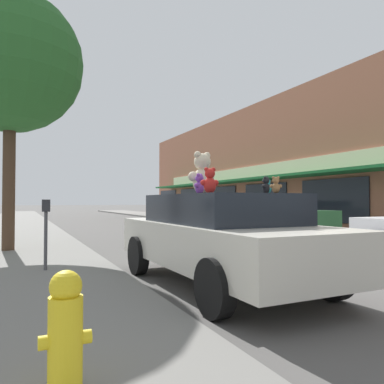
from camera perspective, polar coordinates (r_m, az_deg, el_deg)
ground_plane at (r=8.34m, az=18.51°, el=-10.80°), size 260.00×260.00×0.00m
sidewalk_near at (r=6.14m, az=-25.13°, el=-13.55°), size 3.43×90.00×0.13m
storefront_row at (r=24.06m, az=25.20°, el=4.21°), size 12.30×41.69×7.35m
plush_art_car at (r=6.16m, az=4.35°, el=-6.67°), size 2.13×4.76×1.48m
teddy_bear_giant at (r=6.43m, az=1.56°, el=2.76°), size 0.56×0.37×0.74m
teddy_bear_purple at (r=6.03m, az=1.14°, el=1.19°), size 0.24×0.22×0.34m
teddy_bear_black at (r=5.60m, az=11.21°, el=1.00°), size 0.19×0.15×0.26m
teddy_bear_brown at (r=5.32m, az=12.66°, el=1.03°), size 0.17×0.15×0.24m
teddy_bear_teal at (r=6.00m, az=11.45°, el=0.71°), size 0.16×0.14×0.23m
teddy_bear_red at (r=5.45m, az=2.74°, el=1.69°), size 0.29×0.19×0.38m
parked_car_far_center at (r=13.99m, az=11.92°, el=-3.44°), size 2.16×4.77×1.64m
parked_car_far_right at (r=19.53m, az=0.57°, el=-3.19°), size 2.02×4.18×1.40m
street_tree at (r=11.18m, az=-25.95°, el=17.36°), size 3.63×3.63×6.65m
fire_hydrant at (r=2.72m, az=-18.73°, el=-19.45°), size 0.33×0.22×0.79m
parking_meter at (r=7.26m, az=-21.38°, el=-4.70°), size 0.14×0.10×1.27m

